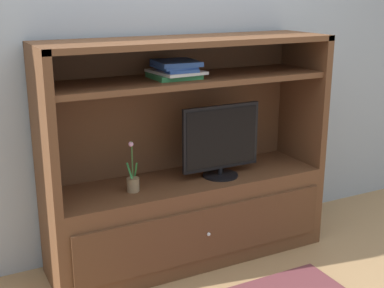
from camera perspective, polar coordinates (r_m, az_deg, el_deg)
The scene contains 6 objects.
ground_plane at distance 3.38m, azimuth 2.81°, elevation -14.96°, with size 8.00×8.00×0.00m, color tan.
painted_rear_wall at distance 3.57m, azimuth -2.98°, elevation 10.63°, with size 6.00×0.10×2.80m, color #9EA8B2.
media_console at distance 3.49m, azimuth -0.43°, elevation -5.29°, with size 1.88×0.55×1.48m.
tv_monitor at distance 3.42m, azimuth 3.19°, elevation 0.32°, with size 0.56×0.24×0.48m.
potted_plant at distance 3.23m, azimuth -6.49°, elevation -4.14°, with size 0.08×0.09×0.32m.
magazine_stack at distance 3.24m, azimuth -1.84°, elevation 8.15°, with size 0.31×0.35×0.11m.
Camera 1 is at (-1.46, -2.49, 1.76)m, focal length 48.72 mm.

